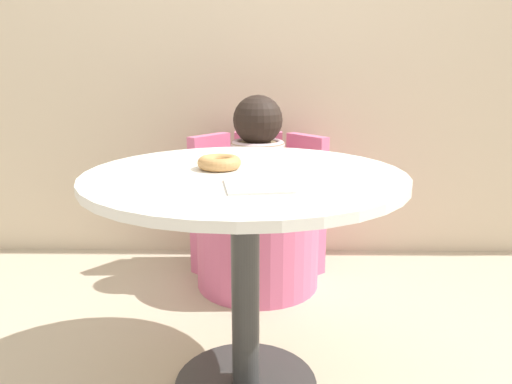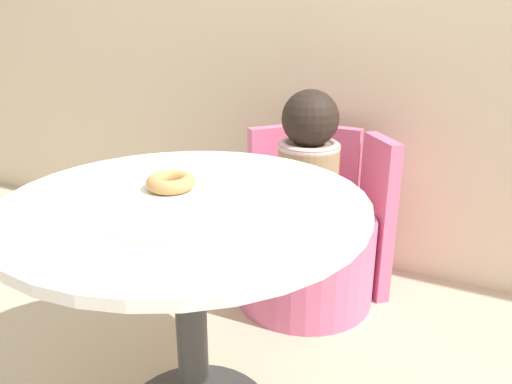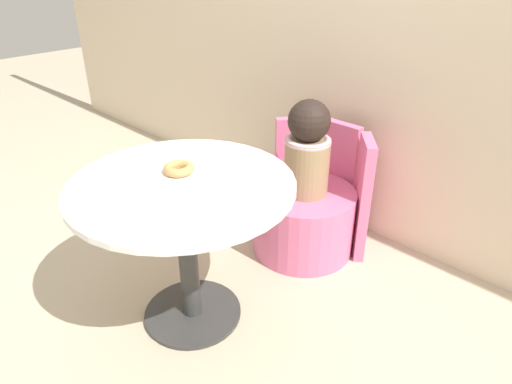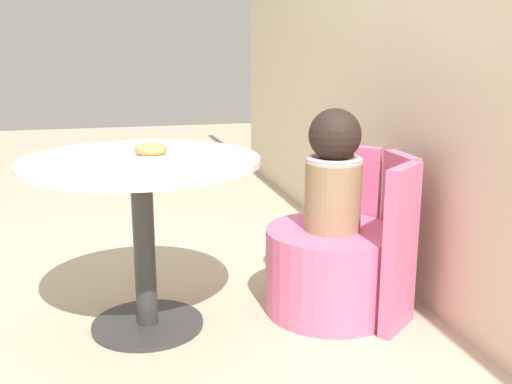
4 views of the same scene
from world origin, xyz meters
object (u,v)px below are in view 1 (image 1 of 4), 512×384
(tub_chair, at_px, (258,247))
(child_figure, at_px, (258,155))
(donut, at_px, (219,163))
(round_table, at_px, (245,223))

(tub_chair, bearing_deg, child_figure, -83.76)
(child_figure, bearing_deg, donut, -98.24)
(child_figure, relative_size, donut, 3.95)
(donut, bearing_deg, tub_chair, 81.76)
(tub_chair, relative_size, child_figure, 1.10)
(round_table, xyz_separation_m, donut, (-0.07, 0.04, 0.16))
(round_table, bearing_deg, child_figure, 87.82)
(tub_chair, distance_m, donut, 0.86)
(child_figure, distance_m, donut, 0.70)
(tub_chair, xyz_separation_m, child_figure, (0.00, -0.00, 0.41))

